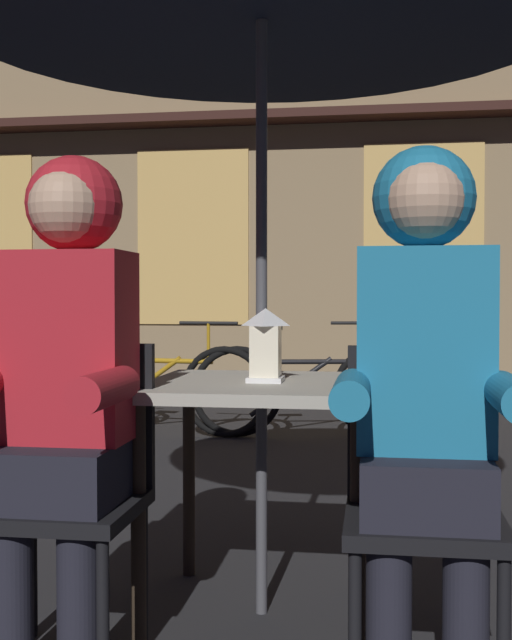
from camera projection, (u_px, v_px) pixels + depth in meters
ground_plane at (261, 613)px, 2.53m from camera, size 60.00×60.00×0.00m
cafe_table at (262, 413)px, 2.51m from camera, size 0.72×0.72×0.74m
lantern at (266, 343)px, 2.49m from camera, size 0.11×0.11×0.23m
chair_left at (73, 481)px, 2.23m from camera, size 0.40×0.40×0.87m
chair_right at (423, 494)px, 2.08m from camera, size 0.40×0.40×0.87m
person_left_hooded at (65, 355)px, 2.16m from camera, size 0.45×0.56×1.40m
person_right_hooded at (425, 359)px, 2.02m from camera, size 0.45×0.56×1.40m
shopfront_building at (308, 86)px, 7.83m from camera, size 10.00×0.93×6.20m
bicycle_second at (40, 383)px, 6.12m from camera, size 1.67×0.24×0.84m
bicycle_third at (158, 387)px, 5.85m from camera, size 1.67×0.25×0.84m
bicycle_fourth at (307, 389)px, 5.74m from camera, size 1.66×0.36×0.84m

